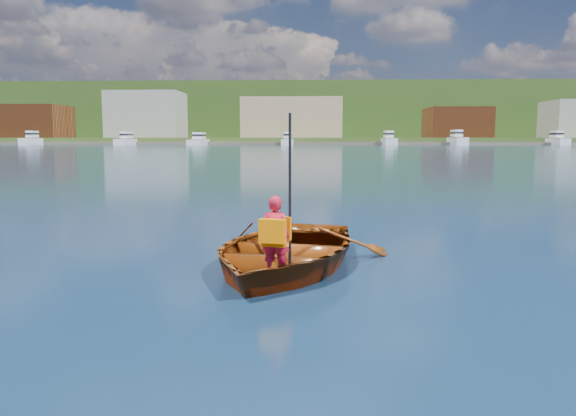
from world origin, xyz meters
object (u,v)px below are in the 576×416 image
Objects in this scene: dock at (276,143)px; marina_yachts at (296,140)px; rowboat at (284,250)px; child_paddler at (276,234)px.

marina_yachts is at bearing -39.62° from dock.
dock reaches higher than rowboat.
child_paddler is 0.01× the size of marina_yachts.
marina_yachts reaches higher than rowboat.
child_paddler is 150.05m from dock.
marina_yachts reaches higher than child_paddler.
dock is 1.11× the size of marina_yachts.
child_paddler is 145.11m from marina_yachts.
dock is (-9.57, 148.84, 0.15)m from rowboat.
marina_yachts is at bearing 91.52° from child_paddler.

